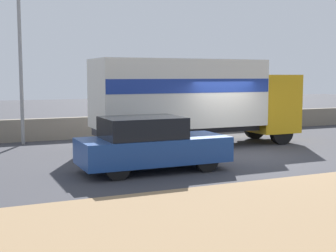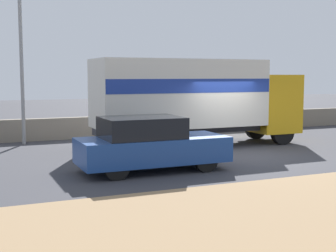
# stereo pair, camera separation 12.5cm
# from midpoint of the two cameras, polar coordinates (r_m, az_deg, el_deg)

# --- Properties ---
(ground_plane) EXTENTS (80.00, 80.00, 0.00)m
(ground_plane) POSITION_cam_midpoint_polar(r_m,az_deg,el_deg) (16.13, 8.83, -3.54)
(ground_plane) COLOR #38383D
(stone_wall_backdrop) EXTENTS (60.00, 0.35, 0.92)m
(stone_wall_backdrop) POSITION_cam_midpoint_polar(r_m,az_deg,el_deg) (21.75, -0.38, 0.27)
(stone_wall_backdrop) COLOR gray
(stone_wall_backdrop) RESTS_ON ground_plane
(street_lamp) EXTENTS (0.56, 0.28, 6.38)m
(street_lamp) POSITION_cam_midpoint_polar(r_m,az_deg,el_deg) (19.21, -17.77, 8.95)
(street_lamp) COLOR gray
(street_lamp) RESTS_ON ground_plane
(box_truck) EXTENTS (8.08, 2.36, 3.29)m
(box_truck) POSITION_cam_midpoint_polar(r_m,az_deg,el_deg) (17.75, 3.01, 3.67)
(box_truck) COLOR gold
(box_truck) RESTS_ON ground_plane
(car_hatchback) EXTENTS (4.23, 1.74, 1.55)m
(car_hatchback) POSITION_cam_midpoint_polar(r_m,az_deg,el_deg) (13.22, -2.41, -2.23)
(car_hatchback) COLOR navy
(car_hatchback) RESTS_ON ground_plane
(pedestrian) EXTENTS (0.37, 0.37, 1.68)m
(pedestrian) POSITION_cam_midpoint_polar(r_m,az_deg,el_deg) (23.19, 13.14, 1.49)
(pedestrian) COLOR #473828
(pedestrian) RESTS_ON ground_plane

